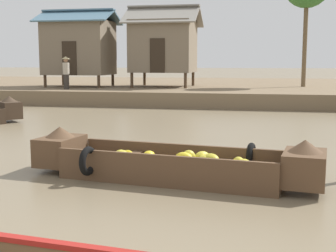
# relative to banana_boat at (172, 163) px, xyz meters

# --- Properties ---
(ground_plane) EXTENTS (300.00, 300.00, 0.00)m
(ground_plane) POSITION_rel_banana_boat_xyz_m (-0.55, 4.12, -0.31)
(ground_plane) COLOR #7A6B51
(riverbank_strip) EXTENTS (160.00, 20.00, 0.72)m
(riverbank_strip) POSITION_rel_banana_boat_xyz_m (-0.55, 22.56, 0.05)
(riverbank_strip) COLOR #756047
(riverbank_strip) RESTS_ON ground
(banana_boat) EXTENTS (5.33, 1.71, 0.86)m
(banana_boat) POSITION_rel_banana_boat_xyz_m (0.00, 0.00, 0.00)
(banana_boat) COLOR brown
(banana_boat) RESTS_ON ground
(stilt_house_left) EXTENTS (4.19, 3.29, 4.28)m
(stilt_house_left) POSITION_rel_banana_boat_xyz_m (-8.58, 16.92, 2.63)
(stilt_house_left) COLOR #4C3826
(stilt_house_left) RESTS_ON riverbank_strip
(stilt_house_mid_left) EXTENTS (4.03, 3.65, 4.47)m
(stilt_house_mid_left) POSITION_rel_banana_boat_xyz_m (-3.90, 17.69, 2.69)
(stilt_house_mid_left) COLOR #4C3826
(stilt_house_mid_left) RESTS_ON riverbank_strip
(vendor_person) EXTENTS (0.44, 0.44, 1.66)m
(vendor_person) POSITION_rel_banana_boat_xyz_m (-8.25, 14.30, 1.33)
(vendor_person) COLOR #332D28
(vendor_person) RESTS_ON riverbank_strip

